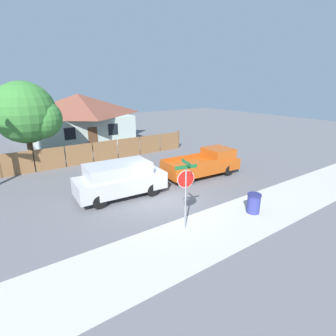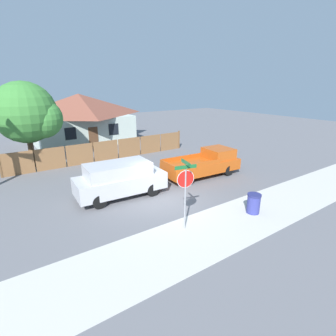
# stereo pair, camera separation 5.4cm
# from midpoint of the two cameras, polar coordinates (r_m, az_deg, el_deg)

# --- Properties ---
(ground_plane) EXTENTS (80.00, 80.00, 0.00)m
(ground_plane) POSITION_cam_midpoint_polar(r_m,az_deg,el_deg) (14.03, -0.13, -7.02)
(ground_plane) COLOR slate
(sidewalk_strip) EXTENTS (36.00, 3.20, 0.01)m
(sidewalk_strip) POSITION_cam_midpoint_polar(r_m,az_deg,el_deg) (11.59, 10.29, -13.06)
(sidewalk_strip) COLOR beige
(sidewalk_strip) RESTS_ON ground
(wooden_fence) EXTENTS (14.69, 0.12, 1.68)m
(wooden_fence) POSITION_cam_midpoint_polar(r_m,az_deg,el_deg) (21.57, -13.25, 3.69)
(wooden_fence) COLOR brown
(wooden_fence) RESTS_ON ground
(house) EXTENTS (10.00, 7.72, 4.94)m
(house) POSITION_cam_midpoint_polar(r_m,az_deg,el_deg) (29.27, -18.48, 10.43)
(house) COLOR #B2C1B7
(house) RESTS_ON ground
(oak_tree) EXTENTS (4.49, 4.28, 6.12)m
(oak_tree) POSITION_cam_midpoint_polar(r_m,az_deg,el_deg) (21.13, -27.97, 10.34)
(oak_tree) COLOR brown
(oak_tree) RESTS_ON ground
(red_suv) EXTENTS (4.91, 2.24, 1.91)m
(red_suv) POSITION_cam_midpoint_polar(r_m,az_deg,el_deg) (14.35, -10.31, -2.32)
(red_suv) COLOR #B7B7BC
(red_suv) RESTS_ON ground
(orange_pickup) EXTENTS (5.34, 2.31, 1.74)m
(orange_pickup) POSITION_cam_midpoint_polar(r_m,az_deg,el_deg) (17.65, 8.06, 0.99)
(orange_pickup) COLOR #B74C14
(orange_pickup) RESTS_ON ground
(stop_sign) EXTENTS (0.93, 0.84, 3.01)m
(stop_sign) POSITION_cam_midpoint_polar(r_m,az_deg,el_deg) (10.65, 3.96, -3.47)
(stop_sign) COLOR gray
(stop_sign) RESTS_ON ground
(trash_bin) EXTENTS (0.65, 0.65, 0.96)m
(trash_bin) POSITION_cam_midpoint_polar(r_m,az_deg,el_deg) (13.21, 18.24, -7.33)
(trash_bin) COLOR navy
(trash_bin) RESTS_ON ground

